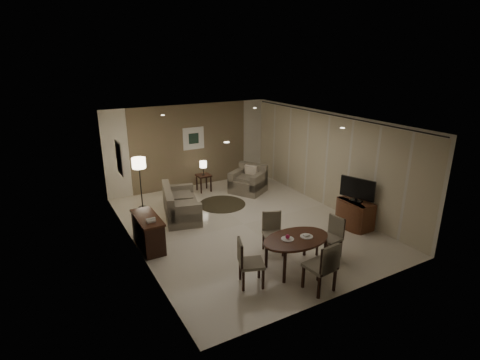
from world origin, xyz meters
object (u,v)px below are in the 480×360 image
chair_far (273,234)px  chair_left (251,263)px  console_desk (148,232)px  chair_right (330,238)px  floor_lamp (141,184)px  tv_cabinet (355,214)px  chair_near (320,266)px  dining_table (295,253)px  side_table (204,183)px  armchair (248,179)px  sofa (181,202)px

chair_far → chair_left: bearing=-121.3°
console_desk → chair_right: (3.29, -2.31, 0.07)m
chair_far → floor_lamp: bearing=136.1°
chair_far → chair_right: 1.21m
chair_far → tv_cabinet: bearing=23.2°
tv_cabinet → chair_near: bearing=-147.6°
chair_right → tv_cabinet: bearing=108.6°
dining_table → chair_left: (-1.08, -0.05, 0.13)m
dining_table → chair_far: chair_far is taller
chair_near → chair_left: 1.26m
chair_near → chair_left: size_ratio=1.08×
chair_right → side_table: size_ratio=1.63×
chair_right → side_table: chair_right is taller
armchair → side_table: size_ratio=1.78×
sofa → armchair: size_ratio=1.78×
chair_far → chair_left: (-1.04, -0.80, 0.01)m
chair_far → chair_left: chair_left is taller
side_table → armchair: bearing=-33.5°
floor_lamp → sofa: bearing=-54.3°
tv_cabinet → side_table: bearing=118.0°
chair_near → armchair: bearing=-111.3°
chair_right → armchair: size_ratio=0.91×
dining_table → chair_left: size_ratio=1.56×
floor_lamp → chair_left: bearing=-80.5°
tv_cabinet → floor_lamp: bearing=138.8°
console_desk → armchair: (3.79, 2.00, 0.06)m
chair_near → chair_left: bearing=-41.7°
sofa → side_table: size_ratio=3.17×
floor_lamp → console_desk: bearing=-101.8°
tv_cabinet → chair_far: size_ratio=1.00×
dining_table → chair_far: bearing=92.9°
tv_cabinet → sofa: size_ratio=0.52×
chair_near → sofa: (-1.02, 4.41, -0.10)m
chair_far → armchair: bearing=88.9°
chair_far → side_table: 4.39m
chair_near → armchair: 5.36m
chair_right → dining_table: bearing=-96.8°
tv_cabinet → floor_lamp: 5.86m
console_desk → chair_near: bearing=-53.9°
chair_right → sofa: chair_right is taller
chair_right → floor_lamp: bearing=-157.4°
chair_far → dining_table: bearing=-66.0°
tv_cabinet → dining_table: bearing=-161.6°
chair_left → dining_table: bearing=-66.8°
tv_cabinet → sofa: 4.55m
dining_table → side_table: 5.13m
console_desk → floor_lamp: (0.49, 2.35, 0.37)m
console_desk → chair_far: chair_far is taller
chair_near → chair_far: chair_near is taller
chair_near → chair_far: bearing=-96.2°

